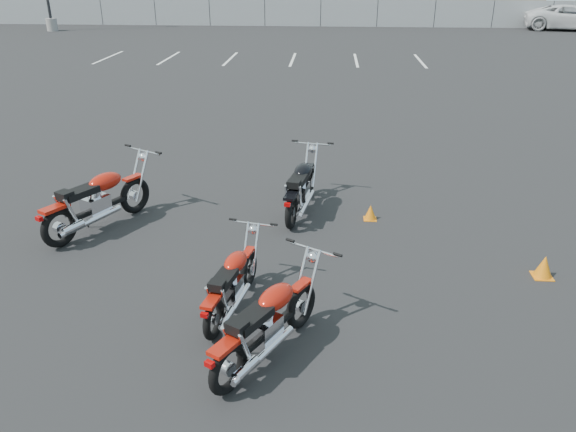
# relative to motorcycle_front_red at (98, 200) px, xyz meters

# --- Properties ---
(ground) EXTENTS (120.00, 120.00, 0.00)m
(ground) POSITION_rel_motorcycle_front_red_xyz_m (3.12, -1.26, -0.53)
(ground) COLOR black
(ground) RESTS_ON ground
(motorcycle_front_red) EXTENTS (1.56, 2.27, 1.16)m
(motorcycle_front_red) POSITION_rel_motorcycle_front_red_xyz_m (0.00, 0.00, 0.00)
(motorcycle_front_red) COLOR black
(motorcycle_front_red) RESTS_ON ground
(motorcycle_second_black) EXTENTS (0.85, 2.15, 1.06)m
(motorcycle_second_black) POSITION_rel_motorcycle_front_red_xyz_m (3.44, 0.99, -0.05)
(motorcycle_second_black) COLOR black
(motorcycle_second_black) RESTS_ON ground
(motorcycle_third_red) EXTENTS (0.78, 1.86, 0.91)m
(motorcycle_third_red) POSITION_rel_motorcycle_front_red_xyz_m (2.70, -2.31, -0.11)
(motorcycle_third_red) COLOR black
(motorcycle_third_red) RESTS_ON ground
(motorcycle_rear_red) EXTENTS (1.41, 2.00, 1.03)m
(motorcycle_rear_red) POSITION_rel_motorcycle_front_red_xyz_m (3.27, -3.25, -0.06)
(motorcycle_rear_red) COLOR black
(motorcycle_rear_red) RESTS_ON ground
(training_cone_near) EXTENTS (0.23, 0.23, 0.28)m
(training_cone_near) POSITION_rel_motorcycle_front_red_xyz_m (4.70, 0.73, -0.39)
(training_cone_near) COLOR orange
(training_cone_near) RESTS_ON ground
(training_cone_far) EXTENTS (0.29, 0.29, 0.34)m
(training_cone_far) POSITION_rel_motorcycle_front_red_xyz_m (7.13, -1.13, -0.36)
(training_cone_far) COLOR orange
(training_cone_far) RESTS_ON ground
(chainlink_fence) EXTENTS (80.06, 0.06, 1.80)m
(chainlink_fence) POSITION_rel_motorcycle_front_red_xyz_m (3.12, 33.74, 0.37)
(chainlink_fence) COLOR gray
(chainlink_fence) RESTS_ON ground
(parking_line_stripes) EXTENTS (15.12, 4.00, 0.01)m
(parking_line_stripes) POSITION_rel_motorcycle_front_red_xyz_m (0.62, 18.74, -0.53)
(parking_line_stripes) COLOR silver
(parking_line_stripes) RESTS_ON ground
(white_van) EXTENTS (4.14, 7.19, 2.57)m
(white_van) POSITION_rel_motorcycle_front_red_xyz_m (19.94, 32.51, 0.75)
(white_van) COLOR silver
(white_van) RESTS_ON ground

